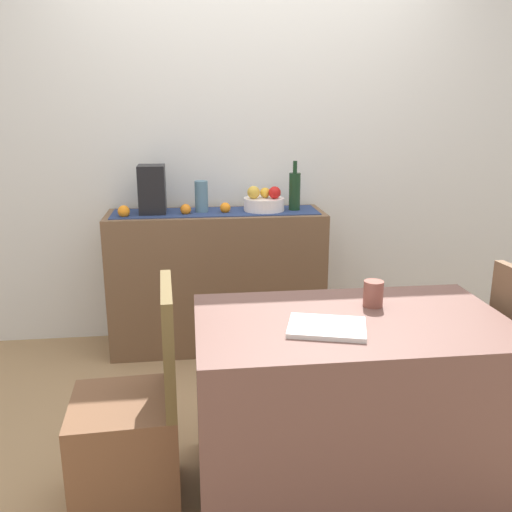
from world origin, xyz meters
The scene contains 18 objects.
ground_plane centered at (0.00, 0.00, -0.01)m, with size 6.40×6.40×0.02m, color #9F7D55.
room_wall_rear centered at (0.00, 1.18, 1.35)m, with size 6.40×0.06×2.70m, color silver.
sideboard_console centered at (-0.23, 0.92, 0.45)m, with size 1.35×0.42×0.89m, color brown.
table_runner centered at (-0.23, 0.92, 0.89)m, with size 1.27×0.32×0.01m, color navy.
fruit_bowl centered at (0.07, 0.92, 0.94)m, with size 0.25×0.25×0.08m, color white.
apple_front centered at (0.08, 0.92, 1.01)m, with size 0.06×0.06×0.06m, color gold.
apple_rear centered at (0.00, 0.90, 1.01)m, with size 0.08×0.08×0.08m, color gold.
apple_center centered at (0.13, 0.88, 1.01)m, with size 0.08×0.08×0.08m, color red.
wine_bottle centered at (0.26, 0.92, 1.02)m, with size 0.07×0.07×0.31m.
coffee_maker centered at (-0.62, 0.92, 1.04)m, with size 0.16×0.18×0.30m, color black.
ceramic_vase centered at (-0.32, 0.92, 0.99)m, with size 0.08×0.08×0.20m, color slate.
orange_loose_end centered at (-0.18, 0.89, 0.92)m, with size 0.07×0.07×0.07m, color orange.
orange_loose_near_bowl centered at (-0.78, 0.83, 0.93)m, with size 0.07×0.07×0.07m, color orange.
orange_loose_mid centered at (-0.42, 0.87, 0.92)m, with size 0.07×0.07×0.07m, color orange.
dining_table centered at (0.21, -0.54, 0.37)m, with size 1.20×0.71×0.74m, color brown.
open_book centered at (0.09, -0.63, 0.75)m, with size 0.28×0.21×0.02m, color white.
coffee_cup centered at (0.34, -0.41, 0.79)m, with size 0.08×0.08×0.11m, color brown.
chair_near_window centered at (-0.65, -0.54, 0.27)m, with size 0.42×0.42×0.90m.
Camera 1 is at (-0.39, -2.45, 1.53)m, focal length 38.44 mm.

